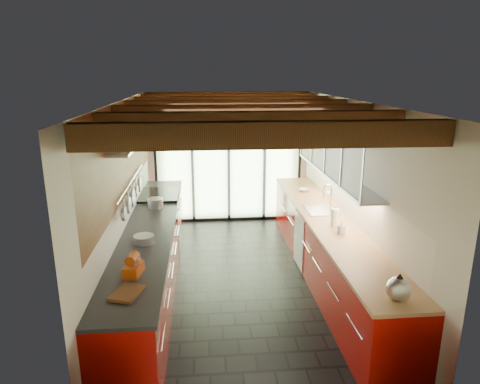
{
  "coord_description": "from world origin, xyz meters",
  "views": [
    {
      "loc": [
        -0.52,
        -5.69,
        2.98
      ],
      "look_at": [
        0.02,
        0.4,
        1.25
      ],
      "focal_mm": 32.0,
      "sensor_mm": 36.0,
      "label": 1
    }
  ],
  "objects_px": {
    "paper_towel": "(335,218)",
    "stand_mixer": "(133,266)",
    "kettle": "(399,287)",
    "soap_bottle": "(341,228)",
    "bowl": "(304,190)"
  },
  "relations": [
    {
      "from": "stand_mixer",
      "to": "kettle",
      "type": "relative_size",
      "value": 0.92
    },
    {
      "from": "paper_towel",
      "to": "bowl",
      "type": "bearing_deg",
      "value": 90.0
    },
    {
      "from": "paper_towel",
      "to": "bowl",
      "type": "relative_size",
      "value": 1.53
    },
    {
      "from": "stand_mixer",
      "to": "bowl",
      "type": "xyz_separation_m",
      "value": [
        2.54,
        3.02,
        -0.07
      ]
    },
    {
      "from": "stand_mixer",
      "to": "paper_towel",
      "type": "distance_m",
      "value": 2.83
    },
    {
      "from": "bowl",
      "to": "kettle",
      "type": "bearing_deg",
      "value": -90.0
    },
    {
      "from": "kettle",
      "to": "soap_bottle",
      "type": "distance_m",
      "value": 1.68
    },
    {
      "from": "soap_bottle",
      "to": "bowl",
      "type": "height_order",
      "value": "soap_bottle"
    },
    {
      "from": "kettle",
      "to": "bowl",
      "type": "distance_m",
      "value": 3.76
    },
    {
      "from": "paper_towel",
      "to": "stand_mixer",
      "type": "bearing_deg",
      "value": -154.02
    },
    {
      "from": "stand_mixer",
      "to": "paper_towel",
      "type": "bearing_deg",
      "value": 25.98
    },
    {
      "from": "kettle",
      "to": "soap_bottle",
      "type": "xyz_separation_m",
      "value": [
        0.0,
        1.68,
        -0.04
      ]
    },
    {
      "from": "paper_towel",
      "to": "soap_bottle",
      "type": "distance_m",
      "value": 0.31
    },
    {
      "from": "paper_towel",
      "to": "soap_bottle",
      "type": "height_order",
      "value": "paper_towel"
    },
    {
      "from": "stand_mixer",
      "to": "bowl",
      "type": "height_order",
      "value": "stand_mixer"
    }
  ]
}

